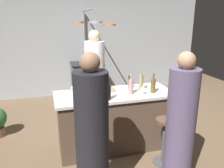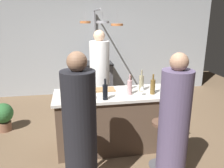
{
  "view_description": "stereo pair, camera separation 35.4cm",
  "coord_description": "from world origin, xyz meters",
  "px_view_note": "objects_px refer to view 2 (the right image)",
  "views": [
    {
      "loc": [
        -0.93,
        -3.11,
        2.02
      ],
      "look_at": [
        0.0,
        0.15,
        1.0
      ],
      "focal_mm": 36.45,
      "sensor_mm": 36.0,
      "label": 1
    },
    {
      "loc": [
        -0.59,
        -3.19,
        2.02
      ],
      "look_at": [
        0.0,
        0.15,
        1.0
      ],
      "focal_mm": 36.45,
      "sensor_mm": 36.0,
      "label": 2
    }
  ],
  "objects_px": {
    "bar_stool_right": "(160,142)",
    "wine_glass_near_left_guest": "(90,87)",
    "cutting_board": "(105,89)",
    "wine_glass_by_chef": "(142,89)",
    "stove_range": "(97,79)",
    "guest_right": "(173,129)",
    "mixing_bowl_steel": "(80,92)",
    "bar_stool_left": "(85,149)",
    "wine_bottle_amber": "(153,86)",
    "mixing_bowl_ceramic": "(88,97)",
    "wine_bottle_dark": "(105,92)",
    "pepper_mill": "(130,83)",
    "guest_left": "(80,136)",
    "wine_bottle_rose": "(130,87)",
    "chef": "(100,80)",
    "wine_bottle_white": "(141,83)",
    "wine_glass_near_right_guest": "(73,85)",
    "potted_plant": "(3,115)"
  },
  "relations": [
    {
      "from": "wine_bottle_white",
      "to": "wine_glass_near_left_guest",
      "type": "height_order",
      "value": "wine_bottle_white"
    },
    {
      "from": "chef",
      "to": "cutting_board",
      "type": "xyz_separation_m",
      "value": [
        -0.03,
        -0.86,
        0.08
      ]
    },
    {
      "from": "bar_stool_left",
      "to": "wine_bottle_amber",
      "type": "bearing_deg",
      "value": 24.87
    },
    {
      "from": "bar_stool_left",
      "to": "cutting_board",
      "type": "xyz_separation_m",
      "value": [
        0.37,
        0.79,
        0.53
      ]
    },
    {
      "from": "bar_stool_right",
      "to": "pepper_mill",
      "type": "height_order",
      "value": "pepper_mill"
    },
    {
      "from": "chef",
      "to": "wine_bottle_dark",
      "type": "distance_m",
      "value": 1.29
    },
    {
      "from": "guest_right",
      "to": "mixing_bowl_steel",
      "type": "bearing_deg",
      "value": 134.44
    },
    {
      "from": "cutting_board",
      "to": "wine_glass_by_chef",
      "type": "height_order",
      "value": "wine_glass_by_chef"
    },
    {
      "from": "pepper_mill",
      "to": "mixing_bowl_ceramic",
      "type": "bearing_deg",
      "value": -155.19
    },
    {
      "from": "wine_bottle_dark",
      "to": "wine_bottle_rose",
      "type": "distance_m",
      "value": 0.41
    },
    {
      "from": "stove_range",
      "to": "wine_glass_near_left_guest",
      "type": "bearing_deg",
      "value": -98.28
    },
    {
      "from": "guest_right",
      "to": "cutting_board",
      "type": "height_order",
      "value": "guest_right"
    },
    {
      "from": "wine_bottle_dark",
      "to": "wine_bottle_rose",
      "type": "bearing_deg",
      "value": 20.78
    },
    {
      "from": "bar_stool_left",
      "to": "wine_bottle_amber",
      "type": "distance_m",
      "value": 1.32
    },
    {
      "from": "mixing_bowl_steel",
      "to": "pepper_mill",
      "type": "bearing_deg",
      "value": 8.06
    },
    {
      "from": "bar_stool_left",
      "to": "mixing_bowl_ceramic",
      "type": "bearing_deg",
      "value": 79.77
    },
    {
      "from": "guest_left",
      "to": "wine_glass_near_right_guest",
      "type": "bearing_deg",
      "value": 92.9
    },
    {
      "from": "wine_bottle_rose",
      "to": "wine_glass_near_right_guest",
      "type": "height_order",
      "value": "wine_bottle_rose"
    },
    {
      "from": "wine_bottle_amber",
      "to": "wine_glass_near_left_guest",
      "type": "height_order",
      "value": "wine_bottle_amber"
    },
    {
      "from": "chef",
      "to": "wine_bottle_white",
      "type": "relative_size",
      "value": 5.37
    },
    {
      "from": "guest_left",
      "to": "mixing_bowl_ceramic",
      "type": "height_order",
      "value": "guest_left"
    },
    {
      "from": "mixing_bowl_ceramic",
      "to": "wine_bottle_dark",
      "type": "bearing_deg",
      "value": -18.14
    },
    {
      "from": "guest_right",
      "to": "potted_plant",
      "type": "distance_m",
      "value": 3.06
    },
    {
      "from": "chef",
      "to": "cutting_board",
      "type": "distance_m",
      "value": 0.86
    },
    {
      "from": "cutting_board",
      "to": "mixing_bowl_ceramic",
      "type": "bearing_deg",
      "value": -130.22
    },
    {
      "from": "stove_range",
      "to": "guest_right",
      "type": "bearing_deg",
      "value": -81.46
    },
    {
      "from": "stove_range",
      "to": "wine_bottle_white",
      "type": "xyz_separation_m",
      "value": [
        0.44,
        -2.42,
        0.58
      ]
    },
    {
      "from": "guest_left",
      "to": "potted_plant",
      "type": "xyz_separation_m",
      "value": [
        -1.33,
        1.85,
        -0.49
      ]
    },
    {
      "from": "pepper_mill",
      "to": "cutting_board",
      "type": "bearing_deg",
      "value": 177.58
    },
    {
      "from": "cutting_board",
      "to": "wine_bottle_dark",
      "type": "height_order",
      "value": "wine_bottle_dark"
    },
    {
      "from": "bar_stool_right",
      "to": "mixing_bowl_ceramic",
      "type": "height_order",
      "value": "mixing_bowl_ceramic"
    },
    {
      "from": "bar_stool_right",
      "to": "wine_glass_near_left_guest",
      "type": "distance_m",
      "value": 1.27
    },
    {
      "from": "wine_bottle_dark",
      "to": "wine_glass_near_right_guest",
      "type": "relative_size",
      "value": 2.05
    },
    {
      "from": "wine_bottle_dark",
      "to": "wine_glass_near_left_guest",
      "type": "xyz_separation_m",
      "value": [
        -0.18,
        0.29,
        -0.01
      ]
    },
    {
      "from": "bar_stool_right",
      "to": "chef",
      "type": "bearing_deg",
      "value": 110.45
    },
    {
      "from": "wine_bottle_amber",
      "to": "mixing_bowl_ceramic",
      "type": "bearing_deg",
      "value": -178.05
    },
    {
      "from": "chef",
      "to": "bar_stool_right",
      "type": "relative_size",
      "value": 2.61
    },
    {
      "from": "wine_bottle_rose",
      "to": "wine_glass_near_left_guest",
      "type": "height_order",
      "value": "wine_bottle_rose"
    },
    {
      "from": "potted_plant",
      "to": "wine_bottle_dark",
      "type": "height_order",
      "value": "wine_bottle_dark"
    },
    {
      "from": "wine_glass_near_left_guest",
      "to": "pepper_mill",
      "type": "bearing_deg",
      "value": 9.52
    },
    {
      "from": "wine_bottle_amber",
      "to": "mixing_bowl_steel",
      "type": "relative_size",
      "value": 1.8
    },
    {
      "from": "guest_left",
      "to": "bar_stool_left",
      "type": "bearing_deg",
      "value": 80.49
    },
    {
      "from": "guest_right",
      "to": "wine_glass_near_left_guest",
      "type": "distance_m",
      "value": 1.38
    },
    {
      "from": "pepper_mill",
      "to": "guest_left",
      "type": "bearing_deg",
      "value": -126.3
    },
    {
      "from": "cutting_board",
      "to": "mixing_bowl_steel",
      "type": "height_order",
      "value": "mixing_bowl_steel"
    },
    {
      "from": "wine_bottle_amber",
      "to": "wine_glass_near_left_guest",
      "type": "distance_m",
      "value": 0.93
    },
    {
      "from": "cutting_board",
      "to": "wine_glass_by_chef",
      "type": "relative_size",
      "value": 2.19
    },
    {
      "from": "stove_range",
      "to": "wine_bottle_rose",
      "type": "relative_size",
      "value": 2.95
    },
    {
      "from": "mixing_bowl_ceramic",
      "to": "mixing_bowl_steel",
      "type": "distance_m",
      "value": 0.23
    },
    {
      "from": "bar_stool_left",
      "to": "wine_bottle_amber",
      "type": "xyz_separation_m",
      "value": [
        1.05,
        0.49,
        0.64
      ]
    }
  ]
}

